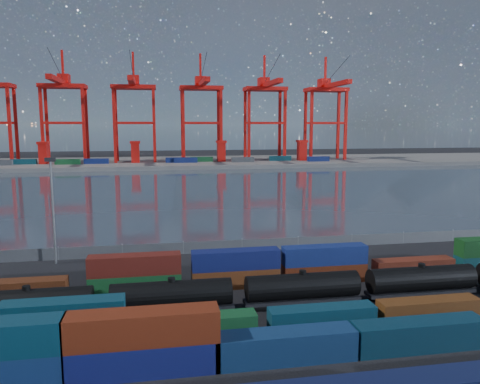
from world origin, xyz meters
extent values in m
plane|color=black|center=(0.00, 0.00, 0.00)|extent=(700.00, 700.00, 0.00)
plane|color=#2F3944|center=(0.00, 105.00, 0.01)|extent=(700.00, 700.00, 0.00)
cube|color=#514F4C|center=(0.00, 210.00, 1.00)|extent=(700.00, 70.00, 2.00)
cone|color=#1E2630|center=(-200.00, 1600.00, 260.00)|extent=(1100.00, 1100.00, 520.00)
cone|color=#1E2630|center=(200.00, 1600.00, 230.00)|extent=(1040.00, 1040.00, 460.00)
cone|color=#1E2630|center=(600.00, 1600.00, 190.00)|extent=(960.00, 960.00, 380.00)
cone|color=#1E2630|center=(950.00, 1600.00, 150.00)|extent=(840.00, 840.00, 300.00)
cube|color=#0E1434|center=(1.61, -22.34, 4.72)|extent=(23.37, 2.52, 0.47)
cube|color=navy|center=(-15.58, -9.75, 1.42)|extent=(13.14, 2.67, 2.85)
cube|color=maroon|center=(-15.58, -9.75, 4.27)|extent=(13.14, 2.67, 2.85)
cube|color=navy|center=(-2.87, -9.75, 1.42)|extent=(13.14, 2.67, 2.85)
cube|color=#0C2B3E|center=(10.53, -9.75, 1.42)|extent=(13.14, 2.67, 2.85)
cube|color=maroon|center=(-23.22, -3.96, 1.24)|extent=(11.48, 2.33, 2.49)
cube|color=#0D3647|center=(-23.22, -3.96, 3.73)|extent=(11.48, 2.33, 2.49)
cube|color=#134A24|center=(-10.13, -3.96, 1.24)|extent=(11.48, 2.33, 2.49)
cube|color=#0D3345|center=(2.78, -3.96, 1.24)|extent=(11.48, 2.33, 2.49)
cube|color=#5A3012|center=(15.13, -3.96, 1.24)|extent=(11.48, 2.33, 2.49)
cube|color=#512410|center=(-31.38, 10.57, 1.27)|extent=(11.71, 2.38, 2.54)
cube|color=#144E22|center=(-17.16, 10.57, 1.27)|extent=(11.71, 2.38, 2.54)
cube|color=#5C1912|center=(-17.16, 10.57, 3.81)|extent=(11.71, 2.38, 2.54)
cube|color=brown|center=(-4.04, 10.57, 1.27)|extent=(11.71, 2.38, 2.54)
cube|color=navy|center=(-4.04, 10.57, 3.81)|extent=(11.71, 2.38, 2.54)
cube|color=#63230E|center=(8.38, 10.57, 1.27)|extent=(11.71, 2.38, 2.54)
cube|color=navy|center=(8.38, 10.57, 3.81)|extent=(11.71, 2.38, 2.54)
cube|color=maroon|center=(21.77, 10.57, 1.27)|extent=(11.71, 2.38, 2.54)
cylinder|color=black|center=(-28.24, 2.81, 2.42)|extent=(13.66, 3.05, 3.05)
cylinder|color=black|center=(-28.24, 2.81, 4.10)|extent=(0.84, 0.84, 0.53)
cube|color=black|center=(-28.24, 2.81, 0.74)|extent=(14.19, 2.10, 0.42)
cube|color=black|center=(-23.51, 2.81, 0.32)|extent=(2.63, 1.89, 0.63)
cylinder|color=black|center=(-12.74, 2.81, 2.42)|extent=(13.66, 3.05, 3.05)
cylinder|color=black|center=(-12.74, 2.81, 4.10)|extent=(0.84, 0.84, 0.53)
cube|color=black|center=(-12.74, 2.81, 0.74)|extent=(14.19, 2.10, 0.42)
cube|color=black|center=(-17.47, 2.81, 0.32)|extent=(2.63, 1.89, 0.63)
cube|color=black|center=(-8.01, 2.81, 0.32)|extent=(2.63, 1.89, 0.63)
cylinder|color=black|center=(2.76, 2.81, 2.42)|extent=(13.66, 3.05, 3.05)
cylinder|color=black|center=(2.76, 2.81, 4.10)|extent=(0.84, 0.84, 0.53)
cube|color=black|center=(2.76, 2.81, 0.74)|extent=(14.19, 2.10, 0.42)
cube|color=black|center=(-1.97, 2.81, 0.32)|extent=(2.63, 1.89, 0.63)
cube|color=black|center=(7.49, 2.81, 0.32)|extent=(2.63, 1.89, 0.63)
cylinder|color=black|center=(18.26, 2.81, 2.42)|extent=(13.66, 3.05, 3.05)
cylinder|color=black|center=(18.26, 2.81, 4.10)|extent=(0.84, 0.84, 0.53)
cube|color=black|center=(18.26, 2.81, 0.74)|extent=(14.19, 2.10, 0.42)
cube|color=black|center=(13.53, 2.81, 0.32)|extent=(2.63, 1.89, 0.63)
cube|color=black|center=(22.99, 2.81, 0.32)|extent=(2.63, 1.89, 0.63)
cube|color=#595B5E|center=(0.00, 28.00, 1.00)|extent=(160.00, 0.06, 2.00)
cylinder|color=slate|center=(-30.00, 28.00, 1.10)|extent=(0.12, 0.12, 2.20)
cylinder|color=slate|center=(-20.00, 28.00, 1.10)|extent=(0.12, 0.12, 2.20)
cylinder|color=slate|center=(-10.00, 28.00, 1.10)|extent=(0.12, 0.12, 2.20)
cylinder|color=slate|center=(0.00, 28.00, 1.10)|extent=(0.12, 0.12, 2.20)
cylinder|color=slate|center=(10.00, 28.00, 1.10)|extent=(0.12, 0.12, 2.20)
cylinder|color=slate|center=(20.00, 28.00, 1.10)|extent=(0.12, 0.12, 2.20)
cylinder|color=slate|center=(30.00, 28.00, 1.10)|extent=(0.12, 0.12, 2.20)
cylinder|color=slate|center=(40.00, 28.00, 1.10)|extent=(0.12, 0.12, 2.20)
cylinder|color=slate|center=(-30.00, 26.00, 8.00)|extent=(0.36, 0.36, 16.00)
cube|color=black|center=(-30.00, 26.00, 16.30)|extent=(1.60, 0.40, 0.60)
cube|color=red|center=(-85.03, 199.56, 20.39)|extent=(1.45, 1.45, 40.78)
cube|color=red|center=(-85.03, 210.44, 20.39)|extent=(1.45, 1.45, 40.78)
cube|color=red|center=(-69.97, 199.56, 20.39)|extent=(1.45, 1.45, 40.78)
cube|color=red|center=(-69.97, 210.44, 20.39)|extent=(1.45, 1.45, 40.78)
cube|color=red|center=(-50.03, 199.56, 20.39)|extent=(1.45, 1.45, 40.78)
cube|color=red|center=(-50.03, 210.44, 20.39)|extent=(1.45, 1.45, 40.78)
cube|color=red|center=(-60.00, 199.56, 22.43)|extent=(19.93, 1.27, 1.27)
cube|color=red|center=(-60.00, 210.44, 22.43)|extent=(19.93, 1.27, 1.27)
cube|color=red|center=(-60.00, 205.00, 40.78)|extent=(22.65, 12.69, 1.99)
cube|color=red|center=(-60.00, 194.13, 42.59)|extent=(2.72, 43.49, 2.27)
cube|color=red|center=(-60.00, 208.62, 44.85)|extent=(5.44, 7.25, 4.53)
cube|color=red|center=(-60.00, 206.81, 51.65)|extent=(1.09, 1.09, 14.50)
cylinder|color=black|center=(-60.00, 191.95, 48.93)|extent=(0.22, 37.30, 12.30)
cube|color=red|center=(-34.97, 199.56, 20.39)|extent=(1.45, 1.45, 40.78)
cube|color=red|center=(-34.97, 210.44, 20.39)|extent=(1.45, 1.45, 40.78)
cube|color=red|center=(-15.03, 199.56, 20.39)|extent=(1.45, 1.45, 40.78)
cube|color=red|center=(-15.03, 210.44, 20.39)|extent=(1.45, 1.45, 40.78)
cube|color=red|center=(-25.00, 199.56, 22.43)|extent=(19.93, 1.27, 1.27)
cube|color=red|center=(-25.00, 210.44, 22.43)|extent=(19.93, 1.27, 1.27)
cube|color=red|center=(-25.00, 205.00, 40.78)|extent=(22.65, 12.69, 1.99)
cube|color=red|center=(-25.00, 194.13, 42.59)|extent=(2.72, 43.49, 2.27)
cube|color=red|center=(-25.00, 208.62, 44.85)|extent=(5.44, 7.25, 4.53)
cube|color=red|center=(-25.00, 206.81, 51.65)|extent=(1.09, 1.09, 14.50)
cylinder|color=black|center=(-25.00, 191.95, 48.93)|extent=(0.22, 37.30, 12.30)
cube|color=red|center=(0.03, 199.56, 20.39)|extent=(1.45, 1.45, 40.78)
cube|color=red|center=(0.03, 210.44, 20.39)|extent=(1.45, 1.45, 40.78)
cube|color=red|center=(19.97, 199.56, 20.39)|extent=(1.45, 1.45, 40.78)
cube|color=red|center=(19.97, 210.44, 20.39)|extent=(1.45, 1.45, 40.78)
cube|color=red|center=(10.00, 199.56, 22.43)|extent=(19.93, 1.27, 1.27)
cube|color=red|center=(10.00, 210.44, 22.43)|extent=(19.93, 1.27, 1.27)
cube|color=red|center=(10.00, 205.00, 40.78)|extent=(22.65, 12.69, 1.99)
cube|color=red|center=(10.00, 194.13, 42.59)|extent=(2.72, 43.49, 2.27)
cube|color=red|center=(10.00, 208.62, 44.85)|extent=(5.44, 7.25, 4.53)
cube|color=red|center=(10.00, 206.81, 51.65)|extent=(1.09, 1.09, 14.50)
cylinder|color=black|center=(10.00, 191.95, 48.93)|extent=(0.22, 37.30, 12.30)
cube|color=red|center=(35.03, 199.56, 20.39)|extent=(1.45, 1.45, 40.78)
cube|color=red|center=(35.03, 210.44, 20.39)|extent=(1.45, 1.45, 40.78)
cube|color=red|center=(54.97, 199.56, 20.39)|extent=(1.45, 1.45, 40.78)
cube|color=red|center=(54.97, 210.44, 20.39)|extent=(1.45, 1.45, 40.78)
cube|color=red|center=(45.00, 199.56, 22.43)|extent=(19.93, 1.27, 1.27)
cube|color=red|center=(45.00, 210.44, 22.43)|extent=(19.93, 1.27, 1.27)
cube|color=red|center=(45.00, 205.00, 40.78)|extent=(22.65, 12.69, 1.99)
cube|color=red|center=(45.00, 194.13, 42.59)|extent=(2.72, 43.49, 2.27)
cube|color=red|center=(45.00, 208.62, 44.85)|extent=(5.44, 7.25, 4.53)
cube|color=red|center=(45.00, 206.81, 51.65)|extent=(1.09, 1.09, 14.50)
cylinder|color=black|center=(45.00, 191.95, 48.93)|extent=(0.22, 37.30, 12.30)
cube|color=red|center=(70.03, 199.56, 20.39)|extent=(1.45, 1.45, 40.78)
cube|color=red|center=(70.03, 210.44, 20.39)|extent=(1.45, 1.45, 40.78)
cube|color=red|center=(89.97, 199.56, 20.39)|extent=(1.45, 1.45, 40.78)
cube|color=red|center=(89.97, 210.44, 20.39)|extent=(1.45, 1.45, 40.78)
cube|color=red|center=(80.00, 199.56, 22.43)|extent=(19.93, 1.27, 1.27)
cube|color=red|center=(80.00, 210.44, 22.43)|extent=(19.93, 1.27, 1.27)
cube|color=red|center=(80.00, 205.00, 40.78)|extent=(22.65, 12.69, 1.99)
cube|color=red|center=(80.00, 194.13, 42.59)|extent=(2.72, 43.49, 2.27)
cube|color=red|center=(80.00, 208.62, 44.85)|extent=(5.44, 7.25, 4.53)
cube|color=red|center=(80.00, 206.81, 51.65)|extent=(1.09, 1.09, 14.50)
cylinder|color=black|center=(80.00, 191.95, 48.93)|extent=(0.22, 37.30, 12.30)
cube|color=navy|center=(0.66, 194.68, 3.30)|extent=(12.00, 2.44, 2.60)
cube|color=navy|center=(71.34, 190.93, 3.30)|extent=(12.00, 2.44, 2.60)
cube|color=navy|center=(-3.64, 196.08, 3.30)|extent=(12.00, 2.44, 2.60)
cube|color=#0C3842|center=(-79.29, 198.48, 3.30)|extent=(12.00, 2.44, 2.60)
cube|color=#3F4244|center=(30.38, 192.70, 3.30)|extent=(12.00, 2.44, 2.60)
cube|color=#144C23|center=(-57.75, 194.20, 3.30)|extent=(12.00, 2.44, 2.60)
cube|color=navy|center=(-44.16, 195.53, 3.30)|extent=(12.00, 2.44, 2.60)
cube|color=#144C23|center=(9.34, 199.48, 3.30)|extent=(12.00, 2.44, 2.60)
cube|color=#0C3842|center=(52.41, 198.83, 3.30)|extent=(12.00, 2.44, 2.60)
cube|color=red|center=(-70.00, 200.00, 7.00)|extent=(4.00, 6.00, 10.00)
cube|color=red|center=(-70.00, 200.00, 12.50)|extent=(5.00, 7.00, 1.20)
cube|color=red|center=(-25.00, 200.00, 7.00)|extent=(4.00, 6.00, 10.00)
cube|color=red|center=(-25.00, 200.00, 12.50)|extent=(5.00, 7.00, 1.20)
cube|color=red|center=(20.00, 200.00, 7.00)|extent=(4.00, 6.00, 10.00)
cube|color=red|center=(20.00, 200.00, 12.50)|extent=(5.00, 7.00, 1.20)
cube|color=red|center=(65.00, 200.00, 7.00)|extent=(4.00, 6.00, 10.00)
cube|color=red|center=(65.00, 200.00, 12.50)|extent=(5.00, 7.00, 1.20)
camera|label=1|loc=(-14.02, -48.79, 21.56)|focal=35.00mm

